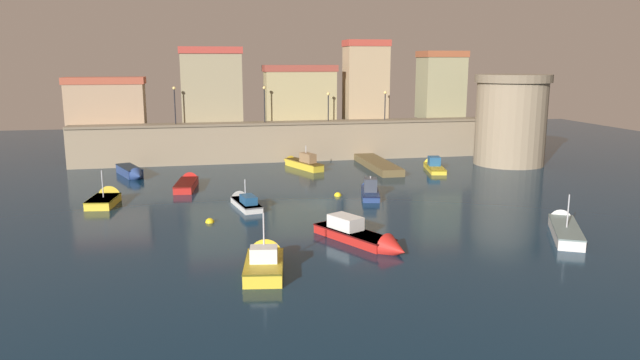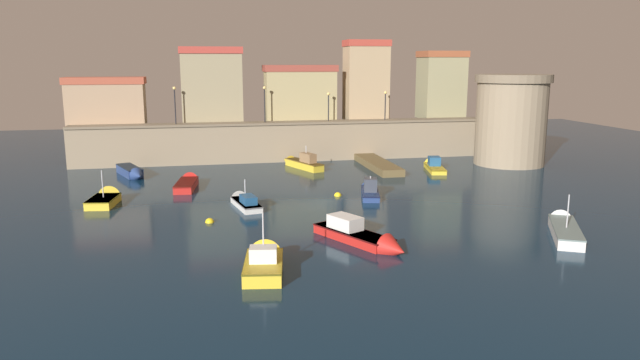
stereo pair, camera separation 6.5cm
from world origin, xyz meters
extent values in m
plane|color=#0C2338|center=(0.00, 0.00, 0.00)|extent=(111.95, 111.95, 0.00)
cube|color=gray|center=(0.00, 19.73, 1.96)|extent=(45.17, 2.14, 3.93)
cube|color=#73644F|center=(0.00, 19.73, 4.05)|extent=(45.17, 2.44, 0.24)
cube|color=tan|center=(-19.02, 22.36, 6.03)|extent=(7.69, 3.11, 4.21)
cube|color=#A84D37|center=(-19.02, 22.36, 8.49)|extent=(8.00, 3.23, 0.70)
cube|color=gray|center=(-8.24, 23.21, 7.57)|extent=(6.31, 4.81, 7.29)
cube|color=#AF3D33|center=(-8.24, 23.21, 11.56)|extent=(6.56, 5.00, 0.70)
cube|color=tan|center=(1.26, 22.42, 6.63)|extent=(7.62, 3.23, 5.40)
cube|color=brown|center=(1.26, 22.42, 9.68)|extent=(7.93, 3.36, 0.70)
cube|color=tan|center=(8.75, 22.40, 7.98)|extent=(4.63, 3.20, 8.11)
cube|color=#AE3E31|center=(8.75, 22.40, 12.39)|extent=(4.82, 3.33, 0.70)
cube|color=gray|center=(17.85, 22.71, 7.41)|extent=(4.79, 3.82, 6.96)
cube|color=#984F30|center=(17.85, 22.71, 11.23)|extent=(4.98, 3.97, 0.70)
cylinder|color=gray|center=(21.41, 12.93, 4.17)|extent=(6.99, 6.99, 8.34)
cylinder|color=#776852|center=(21.41, 12.93, 8.74)|extent=(7.55, 7.55, 0.80)
cube|color=brown|center=(7.57, 13.56, 0.34)|extent=(2.16, 10.19, 0.69)
cylinder|color=#443821|center=(8.54, 16.96, 0.35)|extent=(0.20, 0.20, 0.70)
cylinder|color=#443821|center=(8.54, 13.56, 0.35)|extent=(0.20, 0.20, 0.70)
cylinder|color=#443821|center=(8.54, 10.17, 0.35)|extent=(0.20, 0.20, 0.70)
cylinder|color=black|center=(-12.02, 19.73, 5.89)|extent=(0.12, 0.12, 3.45)
sphere|color=#F9D172|center=(-12.02, 19.73, 7.77)|extent=(0.32, 0.32, 0.32)
cylinder|color=black|center=(-2.92, 19.73, 5.87)|extent=(0.12, 0.12, 3.41)
sphere|color=#F9D172|center=(-2.92, 19.73, 7.72)|extent=(0.32, 0.32, 0.32)
cylinder|color=black|center=(3.88, 19.73, 5.52)|extent=(0.12, 0.12, 2.71)
sphere|color=#F9D172|center=(3.88, 19.73, 7.03)|extent=(0.32, 0.32, 0.32)
cylinder|color=black|center=(10.20, 19.73, 5.56)|extent=(0.12, 0.12, 2.78)
sphere|color=#F9D172|center=(10.20, 19.73, 7.10)|extent=(0.32, 0.32, 0.32)
cube|color=red|center=(-0.96, -9.40, 0.28)|extent=(3.97, 5.56, 0.56)
cone|color=red|center=(0.63, -12.38, 0.28)|extent=(1.99, 1.95, 1.51)
cube|color=#480D0D|center=(-0.96, -9.40, 0.52)|extent=(4.05, 5.67, 0.08)
cube|color=silver|center=(-1.29, -8.78, 0.96)|extent=(2.03, 2.37, 0.79)
cube|color=navy|center=(-16.22, 14.45, 0.41)|extent=(2.85, 4.60, 0.82)
cone|color=navy|center=(-15.20, 11.87, 0.41)|extent=(1.62, 1.61, 1.26)
cube|color=black|center=(-16.22, 14.45, 0.78)|extent=(2.91, 4.69, 0.08)
cube|color=navy|center=(3.28, 1.56, 0.24)|extent=(2.32, 4.71, 0.48)
cone|color=navy|center=(3.97, 4.33, 0.24)|extent=(1.48, 1.52, 1.21)
cube|color=black|center=(3.28, 1.56, 0.44)|extent=(2.37, 4.80, 0.08)
cube|color=#333842|center=(3.23, 1.35, 0.99)|extent=(1.27, 1.49, 1.03)
cube|color=#99B7C6|center=(3.39, 1.98, 1.04)|extent=(0.88, 0.27, 0.62)
cylinder|color=#B2B2B7|center=(3.21, 1.26, 1.08)|extent=(0.08, 0.08, 1.20)
cube|color=silver|center=(11.70, -11.40, 0.35)|extent=(3.89, 5.71, 0.70)
cone|color=silver|center=(13.30, -8.30, 0.35)|extent=(1.86, 1.87, 1.37)
cube|color=slate|center=(11.70, -11.40, 0.66)|extent=(3.97, 5.82, 0.08)
cylinder|color=#B2B2B7|center=(11.59, -11.61, 1.70)|extent=(0.08, 0.08, 2.00)
cube|color=gold|center=(0.33, 14.67, 0.36)|extent=(3.11, 5.40, 0.73)
cone|color=gold|center=(-0.91, 17.75, 0.36)|extent=(1.59, 1.73, 1.15)
cube|color=brown|center=(0.33, 14.67, 0.69)|extent=(3.18, 5.51, 0.08)
cube|color=olive|center=(0.60, 14.01, 1.17)|extent=(1.47, 2.05, 0.88)
cylinder|color=#B2B2B7|center=(0.47, 14.33, 1.53)|extent=(0.08, 0.08, 1.60)
cube|color=gold|center=(-16.79, 2.54, 0.30)|extent=(2.20, 3.50, 0.60)
cone|color=gold|center=(-16.51, 4.57, 0.30)|extent=(1.79, 1.14, 1.68)
cube|color=olive|center=(-16.79, 2.54, 0.56)|extent=(2.25, 3.57, 0.08)
cylinder|color=#B2B2B7|center=(-16.77, 2.69, 1.61)|extent=(0.08, 0.08, 2.01)
cube|color=gold|center=(12.55, 10.95, 0.23)|extent=(2.42, 4.98, 0.45)
cone|color=gold|center=(13.20, 13.89, 0.23)|extent=(1.60, 1.60, 1.35)
cube|color=olive|center=(12.55, 10.95, 0.41)|extent=(2.46, 5.08, 0.08)
cube|color=navy|center=(12.65, 11.40, 0.88)|extent=(1.34, 1.52, 0.86)
cube|color=red|center=(-10.92, 7.24, 0.31)|extent=(1.99, 4.68, 0.63)
cone|color=red|center=(-10.57, 10.07, 0.31)|extent=(1.52, 1.43, 1.37)
cube|color=#680F0B|center=(-10.92, 7.24, 0.59)|extent=(2.03, 4.77, 0.08)
cube|color=gold|center=(-6.75, -14.01, 0.36)|extent=(2.41, 4.13, 0.71)
cone|color=gold|center=(-6.38, -11.60, 0.36)|extent=(1.90, 1.34, 1.75)
cube|color=#524D13|center=(-6.75, -14.01, 0.67)|extent=(2.46, 4.21, 0.08)
cube|color=silver|center=(-6.77, -14.11, 1.08)|extent=(1.47, 1.14, 0.74)
cylinder|color=#B2B2B7|center=(-6.71, -13.71, 1.90)|extent=(0.08, 0.08, 2.36)
cube|color=silver|center=(-6.54, -0.17, 0.23)|extent=(2.06, 4.27, 0.45)
cone|color=silver|center=(-7.04, 2.35, 0.23)|extent=(1.42, 1.36, 1.22)
cube|color=#605F61|center=(-6.54, -0.17, 0.41)|extent=(2.10, 4.35, 0.08)
cube|color=navy|center=(-6.42, -0.76, 0.74)|extent=(1.19, 1.78, 0.57)
cube|color=#99B7C6|center=(-6.58, 0.04, 0.76)|extent=(0.80, 0.22, 0.34)
cylinder|color=#B2B2B7|center=(-6.58, 0.03, 1.25)|extent=(0.08, 0.08, 1.59)
sphere|color=yellow|center=(0.83, 2.21, 0.00)|extent=(0.57, 0.57, 0.57)
sphere|color=yellow|center=(-9.22, -3.69, 0.00)|extent=(0.58, 0.58, 0.58)
camera|label=1|loc=(-9.58, -41.70, 10.38)|focal=32.98mm
camera|label=2|loc=(-9.52, -41.71, 10.38)|focal=32.98mm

